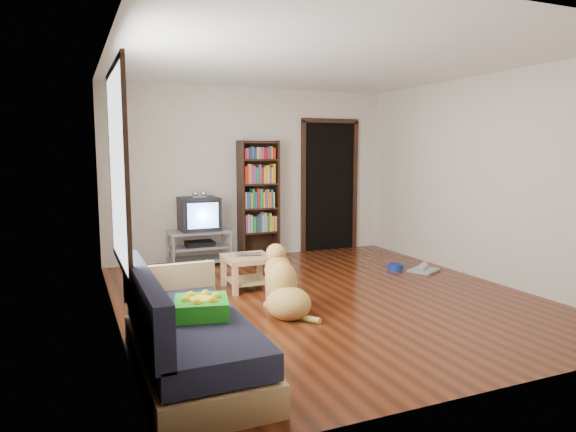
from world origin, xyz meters
name	(u,v)px	position (x,y,z in m)	size (l,w,h in m)	color
ground	(325,297)	(0.00, 0.00, 0.00)	(5.00, 5.00, 0.00)	#5C230F
ceiling	(327,61)	(0.00, 0.00, 2.60)	(5.00, 5.00, 0.00)	white
wall_back	(252,173)	(0.00, 2.50, 1.30)	(4.50, 4.50, 0.00)	beige
wall_front	(501,204)	(0.00, -2.50, 1.30)	(4.50, 4.50, 0.00)	beige
wall_left	(112,188)	(-2.25, 0.00, 1.30)	(5.00, 5.00, 0.00)	beige
wall_right	(483,178)	(2.25, 0.00, 1.30)	(5.00, 5.00, 0.00)	beige
green_cushion	(201,307)	(-1.75, -1.36, 0.49)	(0.39, 0.39, 0.13)	green
laptop	(249,255)	(-0.69, 0.66, 0.41)	(0.31, 0.20, 0.02)	#B7B8BC
dog_bowl	(395,267)	(1.53, 0.82, 0.04)	(0.22, 0.22, 0.08)	navy
grey_rag	(424,270)	(1.83, 0.57, 0.01)	(0.40, 0.32, 0.03)	gray
window	(117,168)	(-2.23, -0.50, 1.50)	(0.03, 1.46, 1.70)	white
doorway	(329,183)	(1.35, 2.48, 1.12)	(1.03, 0.05, 2.19)	black
tv_stand	(200,246)	(-0.90, 2.25, 0.27)	(0.90, 0.45, 0.50)	#99999E
crt_tv	(199,213)	(-0.90, 2.27, 0.74)	(0.55, 0.52, 0.58)	black
bookshelf	(258,193)	(0.05, 2.34, 1.00)	(0.60, 0.30, 1.80)	black
sofa	(186,339)	(-1.87, -1.38, 0.26)	(0.80, 1.80, 0.80)	tan
coffee_table	(248,266)	(-0.69, 0.69, 0.28)	(0.55, 0.55, 0.40)	tan
dog	(284,288)	(-0.66, -0.36, 0.26)	(0.45, 0.87, 0.72)	tan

